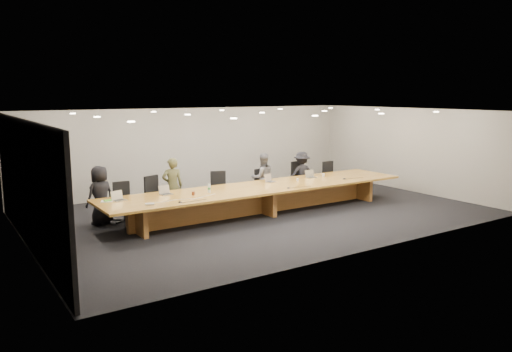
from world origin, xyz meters
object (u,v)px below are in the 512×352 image
(chair_right, at_px, (301,178))
(paper_cup_far, at_px, (323,175))
(laptop_a, at_px, (119,196))
(laptop_b, at_px, (166,190))
(amber_mug, at_px, (193,193))
(laptop_d, at_px, (271,178))
(water_bottle, at_px, (209,188))
(chair_far_right, at_px, (331,176))
(paper_cup_near, at_px, (298,180))
(person_b, at_px, (173,186))
(person_a, at_px, (100,195))
(person_c, at_px, (263,178))
(chair_mid_right, at_px, (264,185))
(mic_center, at_px, (289,188))
(conference_table, at_px, (262,195))
(person_d, at_px, (302,174))
(laptop_e, at_px, (311,174))
(chair_far_left, at_px, (124,202))
(av_box, at_px, (150,204))
(mic_right, at_px, (344,179))
(mic_left, at_px, (180,202))
(chair_left, at_px, (157,196))

(chair_right, xyz_separation_m, paper_cup_far, (0.09, -0.96, 0.23))
(laptop_a, height_order, laptop_b, laptop_a)
(amber_mug, bearing_deg, laptop_d, 9.62)
(chair_right, bearing_deg, water_bottle, -169.83)
(chair_far_right, height_order, water_bottle, chair_far_right)
(chair_far_right, bearing_deg, laptop_d, -161.82)
(paper_cup_near, bearing_deg, person_b, 161.75)
(person_a, bearing_deg, person_c, 161.86)
(chair_mid_right, height_order, mic_center, chair_mid_right)
(laptop_a, height_order, paper_cup_near, laptop_a)
(conference_table, relative_size, paper_cup_near, 112.57)
(conference_table, bearing_deg, laptop_a, 174.92)
(amber_mug, bearing_deg, person_d, 15.33)
(chair_far_right, relative_size, laptop_e, 3.44)
(laptop_a, height_order, mic_center, laptop_a)
(chair_far_left, distance_m, av_box, 1.66)
(person_b, relative_size, mic_right, 12.52)
(person_b, bearing_deg, laptop_b, 74.17)
(laptop_d, height_order, mic_center, laptop_d)
(conference_table, bearing_deg, mic_right, -7.97)
(chair_right, relative_size, person_b, 0.72)
(laptop_b, relative_size, amber_mug, 3.27)
(chair_mid_right, distance_m, person_c, 0.31)
(conference_table, height_order, person_a, person_a)
(person_b, height_order, paper_cup_far, person_b)
(paper_cup_far, relative_size, mic_left, 0.99)
(paper_cup_near, bearing_deg, water_bottle, -177.72)
(conference_table, height_order, laptop_b, laptop_b)
(person_b, bearing_deg, laptop_e, -175.71)
(person_d, relative_size, paper_cup_far, 14.20)
(chair_far_right, bearing_deg, laptop_b, -169.38)
(chair_far_left, bearing_deg, av_box, -85.22)
(person_b, bearing_deg, person_c, -165.85)
(laptop_b, bearing_deg, paper_cup_far, -7.75)
(conference_table, xyz_separation_m, laptop_b, (-2.65, 0.40, 0.35))
(chair_far_right, height_order, person_c, person_c)
(mic_right, bearing_deg, water_bottle, 174.69)
(chair_mid_right, relative_size, laptop_e, 3.37)
(chair_far_right, bearing_deg, amber_mug, -164.45)
(conference_table, xyz_separation_m, paper_cup_near, (1.35, 0.14, 0.27))
(chair_left, height_order, laptop_a, chair_left)
(laptop_a, bearing_deg, paper_cup_far, -15.96)
(laptop_d, bearing_deg, laptop_a, 161.55)
(amber_mug, bearing_deg, water_bottle, 7.04)
(chair_right, relative_size, person_d, 0.78)
(laptop_e, bearing_deg, person_d, 76.40)
(conference_table, relative_size, chair_far_left, 8.59)
(laptop_a, distance_m, mic_right, 6.63)
(chair_left, relative_size, person_b, 0.71)
(chair_far_right, relative_size, av_box, 5.13)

